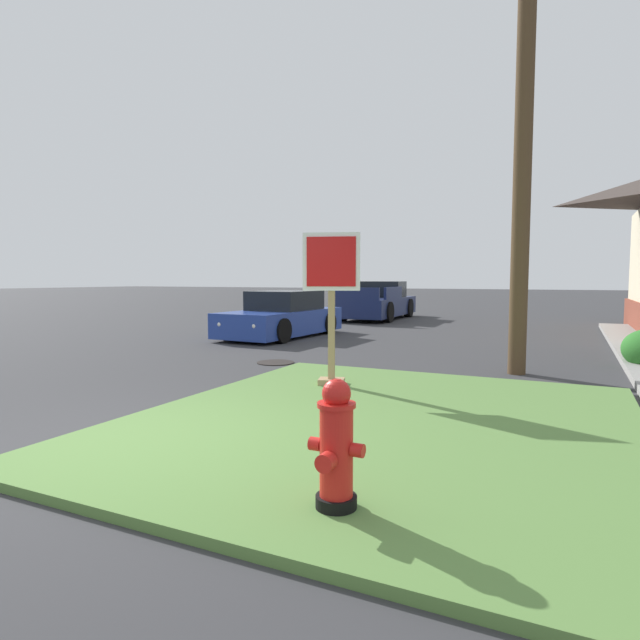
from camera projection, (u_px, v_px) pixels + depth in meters
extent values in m
plane|color=#333335|center=(125.00, 448.00, 4.91)|extent=(160.00, 160.00, 0.00)
cube|color=#567F3D|center=(382.00, 422.00, 5.66)|extent=(5.15, 5.86, 0.08)
cylinder|color=black|center=(336.00, 501.00, 3.44)|extent=(0.28, 0.27, 0.08)
cylinder|color=red|center=(336.00, 452.00, 3.42)|extent=(0.22, 0.22, 0.59)
cylinder|color=red|center=(336.00, 405.00, 3.39)|extent=(0.25, 0.25, 0.03)
sphere|color=red|center=(336.00, 393.00, 3.39)|extent=(0.19, 0.19, 0.19)
cube|color=red|center=(336.00, 383.00, 3.38)|extent=(0.04, 0.04, 0.04)
cylinder|color=red|center=(316.00, 444.00, 3.48)|extent=(0.08, 0.09, 0.09)
cylinder|color=red|center=(358.00, 450.00, 3.35)|extent=(0.08, 0.09, 0.09)
cylinder|color=red|center=(326.00, 462.00, 3.28)|extent=(0.12, 0.09, 0.12)
cube|color=#A3845B|center=(332.00, 312.00, 7.40)|extent=(0.11, 0.11, 2.08)
cube|color=#A3845B|center=(331.00, 381.00, 7.47)|extent=(0.43, 0.37, 0.08)
cube|color=white|center=(331.00, 262.00, 7.29)|extent=(0.78, 0.25, 0.81)
cube|color=red|center=(331.00, 262.00, 7.28)|extent=(0.66, 0.21, 0.69)
cylinder|color=black|center=(275.00, 363.00, 9.86)|extent=(0.70, 0.70, 0.02)
cube|color=#233D93|center=(281.00, 322.00, 14.33)|extent=(1.87, 4.15, 0.64)
cube|color=black|center=(285.00, 301.00, 14.47)|extent=(1.55, 1.94, 0.56)
cylinder|color=black|center=(282.00, 331.00, 12.85)|extent=(0.24, 0.63, 0.62)
cylinder|color=black|center=(229.00, 328.00, 13.60)|extent=(0.24, 0.63, 0.62)
cylinder|color=black|center=(328.00, 323.00, 15.08)|extent=(0.24, 0.63, 0.62)
cylinder|color=black|center=(281.00, 321.00, 15.83)|extent=(0.24, 0.63, 0.62)
sphere|color=white|center=(255.00, 326.00, 12.33)|extent=(0.14, 0.14, 0.14)
sphere|color=red|center=(331.00, 316.00, 15.85)|extent=(0.12, 0.12, 0.12)
sphere|color=white|center=(220.00, 324.00, 12.81)|extent=(0.14, 0.14, 0.14)
sphere|color=red|center=(301.00, 315.00, 16.33)|extent=(0.12, 0.12, 0.12)
cube|color=#19234C|center=(377.00, 306.00, 20.65)|extent=(2.07, 5.13, 0.68)
cube|color=black|center=(383.00, 290.00, 21.25)|extent=(1.71, 1.38, 0.68)
cube|color=#19234C|center=(348.00, 292.00, 20.15)|extent=(0.18, 2.13, 0.44)
cube|color=#19234C|center=(393.00, 293.00, 19.44)|extent=(0.18, 2.13, 0.44)
cube|color=#19234C|center=(356.00, 294.00, 18.33)|extent=(1.70, 0.16, 0.44)
cylinder|color=black|center=(368.00, 307.00, 22.40)|extent=(0.29, 0.77, 0.76)
cylinder|color=black|center=(409.00, 308.00, 21.70)|extent=(0.29, 0.77, 0.76)
cylinder|color=black|center=(342.00, 311.00, 19.62)|extent=(0.29, 0.77, 0.76)
cylinder|color=black|center=(388.00, 312.00, 18.92)|extent=(0.29, 0.77, 0.76)
cylinder|color=#4C3823|center=(525.00, 82.00, 8.36)|extent=(0.29, 0.29, 9.46)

